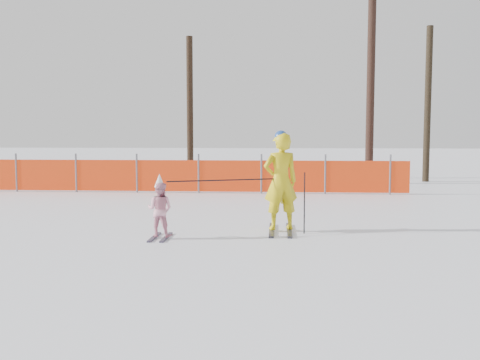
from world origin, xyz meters
TOP-DOWN VIEW (x-y plane):
  - ground at (0.00, 0.00)m, footprint 120.00×120.00m
  - adult at (0.78, 0.55)m, footprint 0.79×1.47m
  - child at (-1.40, -0.28)m, footprint 0.54×0.86m
  - ski_poles at (0.24, 0.21)m, footprint 2.53×0.77m
  - safety_fence at (-3.51, 7.09)m, footprint 16.63×0.06m
  - tree_trunks at (2.79, 11.54)m, footprint 9.78×2.00m

SIDE VIEW (x-z plane):
  - ground at x=0.00m, z-range 0.00..0.00m
  - child at x=-1.40m, z-range -0.05..1.12m
  - safety_fence at x=-3.51m, z-range -0.07..1.18m
  - ski_poles at x=0.24m, z-range 0.28..1.45m
  - adult at x=0.78m, z-range 0.00..1.95m
  - tree_trunks at x=2.79m, z-range -0.39..6.99m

